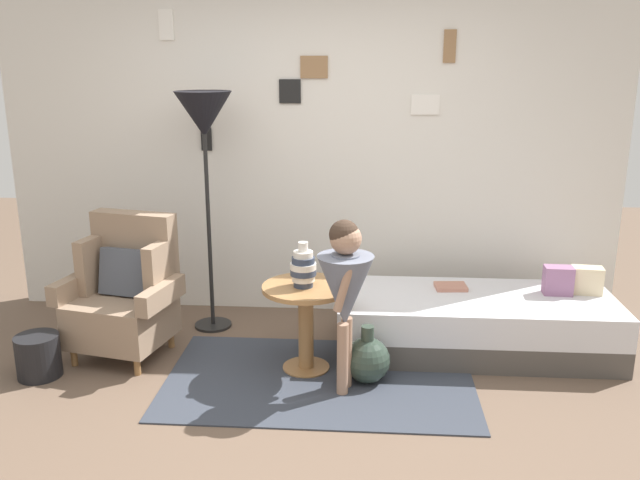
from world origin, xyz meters
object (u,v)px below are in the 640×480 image
object	(u,v)px
vase_striped	(303,268)
floor_lamp	(204,124)
daybed	(475,323)
book_on_daybed	(451,287)
armchair	(126,293)
magazine_basket	(38,356)
demijohn_near	(367,360)
side_table	(306,310)
person_child	(345,285)

from	to	relation	value
vase_striped	floor_lamp	bearing A→B (deg)	138.00
floor_lamp	daybed	bearing A→B (deg)	-8.40
daybed	book_on_daybed	bearing A→B (deg)	137.82
armchair	magazine_basket	world-z (taller)	armchair
daybed	vase_striped	distance (m)	1.34
demijohn_near	magazine_basket	distance (m)	2.12
armchair	floor_lamp	world-z (taller)	floor_lamp
vase_striped	daybed	bearing A→B (deg)	19.19
book_on_daybed	magazine_basket	distance (m)	2.82
vase_striped	magazine_basket	bearing A→B (deg)	-173.03
armchair	demijohn_near	bearing A→B (deg)	-11.02
magazine_basket	side_table	bearing A→B (deg)	7.44
daybed	demijohn_near	world-z (taller)	daybed
person_child	book_on_daybed	size ratio (longest dim) A/B	4.96
daybed	armchair	bearing A→B (deg)	-174.99
side_table	floor_lamp	size ratio (longest dim) A/B	0.33
armchair	person_child	xyz separation A→B (m)	(1.52, -0.46, 0.26)
armchair	book_on_daybed	world-z (taller)	armchair
armchair	person_child	size ratio (longest dim) A/B	0.89
floor_lamp	demijohn_near	world-z (taller)	floor_lamp
vase_striped	floor_lamp	xyz separation A→B (m)	(-0.77, 0.69, 0.84)
vase_striped	person_child	world-z (taller)	person_child
person_child	magazine_basket	bearing A→B (deg)	178.47
daybed	person_child	world-z (taller)	person_child
side_table	vase_striped	distance (m)	0.29
side_table	floor_lamp	bearing A→B (deg)	139.15
demijohn_near	vase_striped	bearing A→B (deg)	162.73
side_table	book_on_daybed	bearing A→B (deg)	28.47
side_table	magazine_basket	world-z (taller)	side_table
magazine_basket	vase_striped	bearing A→B (deg)	6.97
side_table	demijohn_near	distance (m)	0.50
vase_striped	side_table	bearing A→B (deg)	50.16
vase_striped	magazine_basket	distance (m)	1.81
book_on_daybed	demijohn_near	xyz separation A→B (m)	(-0.59, -0.68, -0.26)
demijohn_near	magazine_basket	size ratio (longest dim) A/B	1.35
daybed	floor_lamp	xyz separation A→B (m)	(-1.94, 0.29, 1.35)
side_table	vase_striped	bearing A→B (deg)	-129.84
person_child	floor_lamp	bearing A→B (deg)	137.63
vase_striped	floor_lamp	size ratio (longest dim) A/B	0.17
side_table	person_child	world-z (taller)	person_child
vase_striped	demijohn_near	distance (m)	0.71
side_table	book_on_daybed	distance (m)	1.13
floor_lamp	person_child	distance (m)	1.65
person_child	magazine_basket	world-z (taller)	person_child
floor_lamp	vase_striped	bearing A→B (deg)	-42.00
demijohn_near	magazine_basket	bearing A→B (deg)	-177.87
demijohn_near	person_child	bearing A→B (deg)	-136.64
daybed	person_child	distance (m)	1.22
demijohn_near	floor_lamp	bearing A→B (deg)	145.25
side_table	floor_lamp	world-z (taller)	floor_lamp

